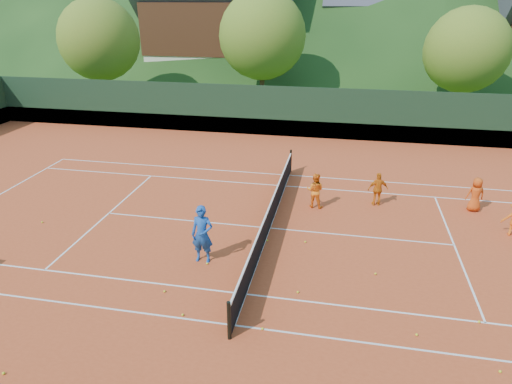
% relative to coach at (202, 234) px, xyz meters
% --- Properties ---
extents(ground, '(400.00, 400.00, 0.00)m').
position_rel_coach_xyz_m(ground, '(1.72, 2.62, -0.98)').
color(ground, '#2D5019').
rests_on(ground, ground).
extents(clay_court, '(40.00, 24.00, 0.02)m').
position_rel_coach_xyz_m(clay_court, '(1.72, 2.62, -0.97)').
color(clay_court, '#B33F1D').
rests_on(clay_court, ground).
extents(coach, '(0.70, 0.46, 1.91)m').
position_rel_coach_xyz_m(coach, '(0.00, 0.00, 0.00)').
color(coach, '#184BA0').
rests_on(coach, clay_court).
extents(student_a, '(0.76, 0.63, 1.43)m').
position_rel_coach_xyz_m(student_a, '(3.17, 4.78, -0.24)').
color(student_a, orange).
rests_on(student_a, clay_court).
extents(student_b, '(0.87, 0.51, 1.38)m').
position_rel_coach_xyz_m(student_b, '(5.64, 5.46, -0.26)').
color(student_b, orange).
rests_on(student_b, clay_court).
extents(student_c, '(0.73, 0.53, 1.38)m').
position_rel_coach_xyz_m(student_c, '(9.37, 5.66, -0.27)').
color(student_c, '#D24912').
rests_on(student_c, clay_court).
extents(tennis_ball_0, '(0.07, 0.07, 0.07)m').
position_rel_coach_xyz_m(tennis_ball_0, '(1.79, 1.63, -0.92)').
color(tennis_ball_0, yellow).
rests_on(tennis_ball_0, clay_court).
extents(tennis_ball_1, '(0.07, 0.07, 0.07)m').
position_rel_coach_xyz_m(tennis_ball_1, '(5.40, 0.24, -0.92)').
color(tennis_ball_1, yellow).
rests_on(tennis_ball_1, clay_court).
extents(tennis_ball_3, '(0.07, 0.07, 0.07)m').
position_rel_coach_xyz_m(tennis_ball_3, '(3.10, 1.79, -0.92)').
color(tennis_ball_3, yellow).
rests_on(tennis_ball_3, clay_court).
extents(tennis_ball_4, '(0.07, 0.07, 0.07)m').
position_rel_coach_xyz_m(tennis_ball_4, '(3.17, -1.16, -0.92)').
color(tennis_ball_4, yellow).
rests_on(tennis_ball_4, clay_court).
extents(tennis_ball_5, '(0.07, 0.07, 0.07)m').
position_rel_coach_xyz_m(tennis_ball_5, '(-2.98, -5.50, -0.92)').
color(tennis_ball_5, yellow).
rests_on(tennis_ball_5, clay_court).
extents(tennis_ball_8, '(0.07, 0.07, 0.07)m').
position_rel_coach_xyz_m(tennis_ball_8, '(7.99, -3.27, -0.92)').
color(tennis_ball_8, yellow).
rests_on(tennis_ball_8, clay_court).
extents(tennis_ball_11, '(0.07, 0.07, 0.07)m').
position_rel_coach_xyz_m(tennis_ball_11, '(6.29, -2.36, -0.92)').
color(tennis_ball_11, yellow).
rests_on(tennis_ball_11, clay_court).
extents(tennis_ball_12, '(0.07, 0.07, 0.07)m').
position_rel_coach_xyz_m(tennis_ball_12, '(-0.59, -1.87, -0.92)').
color(tennis_ball_12, yellow).
rests_on(tennis_ball_12, clay_court).
extents(tennis_ball_13, '(0.07, 0.07, 0.07)m').
position_rel_coach_xyz_m(tennis_ball_13, '(7.95, -1.54, -0.92)').
color(tennis_ball_13, yellow).
rests_on(tennis_ball_13, clay_court).
extents(tennis_ball_14, '(0.07, 0.07, 0.07)m').
position_rel_coach_xyz_m(tennis_ball_14, '(0.18, -0.21, -0.92)').
color(tennis_ball_14, yellow).
rests_on(tennis_ball_14, clay_court).
extents(tennis_ball_15, '(0.07, 0.07, 0.07)m').
position_rel_coach_xyz_m(tennis_ball_15, '(2.46, -2.90, -0.92)').
color(tennis_ball_15, yellow).
rests_on(tennis_ball_15, clay_court).
extents(tennis_ball_17, '(0.07, 0.07, 0.07)m').
position_rel_coach_xyz_m(tennis_ball_17, '(0.28, -2.76, -0.92)').
color(tennis_ball_17, yellow).
rests_on(tennis_ball_17, clay_court).
extents(tennis_ball_18, '(0.07, 0.07, 0.07)m').
position_rel_coach_xyz_m(tennis_ball_18, '(-6.73, 1.36, -0.92)').
color(tennis_ball_18, yellow).
rests_on(tennis_ball_18, clay_court).
extents(court_lines, '(23.83, 11.03, 0.00)m').
position_rel_coach_xyz_m(court_lines, '(1.72, 2.62, -0.95)').
color(court_lines, white).
rests_on(court_lines, clay_court).
extents(tennis_net, '(0.10, 12.07, 1.10)m').
position_rel_coach_xyz_m(tennis_net, '(1.72, 2.62, -0.46)').
color(tennis_net, black).
rests_on(tennis_net, clay_court).
extents(perimeter_fence, '(40.40, 24.24, 3.00)m').
position_rel_coach_xyz_m(perimeter_fence, '(1.72, 2.62, 0.29)').
color(perimeter_fence, black).
rests_on(perimeter_fence, clay_court).
extents(chalet_left, '(13.80, 9.93, 12.92)m').
position_rel_coach_xyz_m(chalet_left, '(-8.28, 32.62, 4.67)').
color(chalet_left, beige).
rests_on(chalet_left, ground).
extents(chalet_mid, '(12.65, 8.82, 11.45)m').
position_rel_coach_xyz_m(chalet_mid, '(7.72, 36.62, 4.01)').
color(chalet_mid, beige).
rests_on(chalet_mid, ground).
extents(tree_a, '(6.00, 6.00, 7.88)m').
position_rel_coach_xyz_m(tree_a, '(-14.28, 20.62, 3.89)').
color(tree_a, '#402819').
rests_on(tree_a, ground).
extents(tree_b, '(6.40, 6.40, 8.40)m').
position_rel_coach_xyz_m(tree_b, '(-2.28, 22.62, 4.22)').
color(tree_b, '#41291A').
rests_on(tree_b, ground).
extents(tree_c, '(5.60, 5.60, 7.35)m').
position_rel_coach_xyz_m(tree_c, '(11.72, 21.62, 3.57)').
color(tree_c, '#402A19').
rests_on(tree_c, ground).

